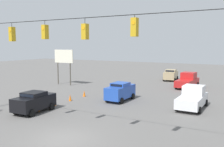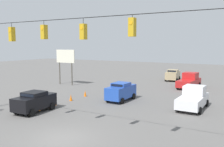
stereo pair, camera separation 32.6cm
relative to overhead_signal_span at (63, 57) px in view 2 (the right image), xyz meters
The scene contains 12 objects.
ground_plane 5.27m from the overhead_signal_span, 94.29° to the left, with size 140.00×140.00×0.00m, color #605E5B.
overhead_signal_span is the anchor object (origin of this frame).
sedan_blue_withflow_mid 12.29m from the overhead_signal_span, 80.33° to the right, with size 1.96×4.15×1.96m.
sedan_tan_withflow_deep 29.61m from the overhead_signal_span, 86.84° to the right, with size 2.34×4.25×1.87m.
pickup_truck_red_oncoming_deep 23.90m from the overhead_signal_span, 96.11° to the right, with size 2.46×5.54×2.12m.
pickup_truck_white_oncoming_far 13.80m from the overhead_signal_span, 115.03° to the right, with size 2.29×5.12×2.12m.
sedan_black_parked_shoulder 8.54m from the overhead_signal_span, 27.82° to the right, with size 2.32×4.11×1.83m.
traffic_cone_nearest 9.01m from the overhead_signal_span, 30.93° to the right, with size 0.31×0.31×0.71m, color orange.
traffic_cone_second 10.26m from the overhead_signal_span, 42.86° to the right, with size 0.31×0.31×0.71m, color orange.
traffic_cone_third 11.82m from the overhead_signal_span, 52.46° to the right, with size 0.31×0.31×0.71m, color orange.
traffic_cone_fourth 13.88m from the overhead_signal_span, 59.45° to the right, with size 0.31×0.31×0.71m, color orange.
roadside_billboard 22.18m from the overhead_signal_span, 49.46° to the right, with size 3.42×0.16×5.30m.
Camera 2 is at (-10.61, 11.75, 6.00)m, focal length 40.00 mm.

